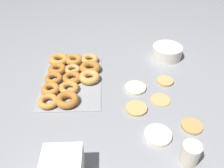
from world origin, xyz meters
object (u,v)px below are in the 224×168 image
pancake_1 (165,81)px  pancake_2 (136,108)px  pancake_5 (135,88)px  pancake_4 (192,126)px  batter_bowl (167,52)px  pancake_3 (158,135)px  pancake_0 (161,100)px  donut_tray (71,76)px  container_stack (63,167)px  paper_cup (190,153)px

pancake_1 → pancake_2: size_ratio=0.86×
pancake_1 → pancake_5: 0.17m
pancake_2 → pancake_4: size_ratio=1.11×
pancake_5 → batter_bowl: (-0.29, 0.22, 0.03)m
pancake_2 → pancake_4: (0.12, 0.22, 0.00)m
pancake_1 → pancake_4: bearing=9.0°
pancake_3 → batter_bowl: (-0.60, 0.16, 0.03)m
pancake_0 → pancake_1: 0.15m
donut_tray → pancake_4: bearing=56.5°
pancake_3 → container_stack: 0.40m
pancake_4 → pancake_3: bearing=-74.6°
container_stack → paper_cup: container_stack is taller
pancake_0 → paper_cup: size_ratio=1.06×
pancake_4 → paper_cup: 0.17m
pancake_1 → pancake_3: bearing=-16.6°
pancake_3 → pancake_4: bearing=105.4°
pancake_5 → container_stack: size_ratio=0.81×
paper_cup → pancake_1: bearing=178.4°
pancake_2 → batter_bowl: (-0.44, 0.23, 0.03)m
pancake_3 → container_stack: container_stack is taller
pancake_5 → donut_tray: (-0.10, -0.33, 0.01)m
pancake_2 → pancake_4: same height
batter_bowl → pancake_3: bearing=-15.4°
pancake_5 → pancake_0: bearing=51.2°
paper_cup → pancake_4: bearing=158.5°
paper_cup → donut_tray: bearing=-137.1°
pancake_3 → container_stack: (0.16, -0.36, 0.05)m
pancake_1 → pancake_5: size_ratio=0.79×
pancake_3 → container_stack: size_ratio=0.85×
pancake_4 → donut_tray: bearing=-123.5°
pancake_1 → pancake_5: bearing=-73.5°
donut_tray → pancake_5: bearing=73.5°
pancake_0 → pancake_4: pancake_4 is taller
pancake_1 → container_stack: container_stack is taller
pancake_1 → pancake_3: 0.37m
pancake_2 → donut_tray: (-0.24, -0.32, 0.01)m
pancake_3 → batter_bowl: 0.62m
donut_tray → container_stack: (0.57, 0.03, 0.04)m
pancake_0 → paper_cup: (0.33, 0.04, 0.04)m
donut_tray → container_stack: size_ratio=3.46×
pancake_3 → donut_tray: donut_tray is taller
batter_bowl → container_stack: 0.92m
pancake_2 → container_stack: size_ratio=0.74×
donut_tray → batter_bowl: 0.59m
pancake_4 → pancake_1: bearing=-171.0°
pancake_1 → pancake_2: (0.19, -0.17, -0.00)m
batter_bowl → paper_cup: bearing=-5.8°
pancake_1 → pancake_4: (0.31, 0.05, -0.00)m
pancake_4 → container_stack: 0.55m
pancake_5 → paper_cup: paper_cup is taller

